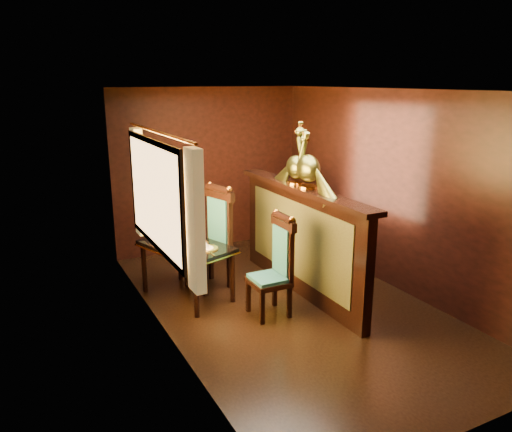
% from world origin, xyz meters
% --- Properties ---
extents(ground, '(5.00, 5.00, 0.00)m').
position_xyz_m(ground, '(0.00, 0.00, 0.00)').
color(ground, black).
rests_on(ground, ground).
extents(room_shell, '(3.04, 5.04, 2.52)m').
position_xyz_m(room_shell, '(-0.09, 0.02, 1.58)').
color(room_shell, black).
rests_on(room_shell, ground).
extents(partition, '(0.26, 2.70, 1.36)m').
position_xyz_m(partition, '(0.32, 0.30, 0.71)').
color(partition, black).
rests_on(partition, ground).
extents(dining_table, '(1.04, 1.32, 0.88)m').
position_xyz_m(dining_table, '(-0.99, 0.82, 0.61)').
color(dining_table, black).
rests_on(dining_table, ground).
extents(chair_left, '(0.43, 0.47, 1.19)m').
position_xyz_m(chair_left, '(-0.22, -0.07, 0.62)').
color(chair_left, black).
rests_on(chair_left, ground).
extents(chair_right, '(0.59, 0.61, 1.34)m').
position_xyz_m(chair_right, '(-0.53, 1.01, 0.70)').
color(chair_right, black).
rests_on(chair_right, ground).
extents(peacock_left, '(0.24, 0.65, 0.77)m').
position_xyz_m(peacock_left, '(0.33, 0.19, 1.75)').
color(peacock_left, '#184A2C').
rests_on(peacock_left, partition).
extents(peacock_right, '(0.22, 0.58, 0.69)m').
position_xyz_m(peacock_right, '(0.33, 0.45, 1.70)').
color(peacock_right, '#184A2C').
rests_on(peacock_right, partition).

